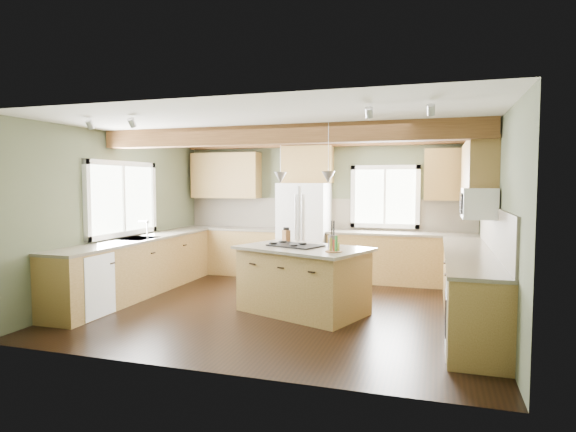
% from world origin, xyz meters
% --- Properties ---
extents(floor, '(5.60, 5.60, 0.00)m').
position_xyz_m(floor, '(0.00, 0.00, 0.00)').
color(floor, black).
rests_on(floor, ground).
extents(ceiling, '(5.60, 5.60, 0.00)m').
position_xyz_m(ceiling, '(0.00, 0.00, 2.60)').
color(ceiling, silver).
rests_on(ceiling, wall_back).
extents(wall_back, '(5.60, 0.00, 5.60)m').
position_xyz_m(wall_back, '(0.00, 2.50, 1.30)').
color(wall_back, '#4B533B').
rests_on(wall_back, ground).
extents(wall_left, '(0.00, 5.00, 5.00)m').
position_xyz_m(wall_left, '(-2.80, 0.00, 1.30)').
color(wall_left, '#4B533B').
rests_on(wall_left, ground).
extents(wall_right, '(0.00, 5.00, 5.00)m').
position_xyz_m(wall_right, '(2.80, 0.00, 1.30)').
color(wall_right, '#4B533B').
rests_on(wall_right, ground).
extents(ceiling_beam, '(5.55, 0.26, 0.26)m').
position_xyz_m(ceiling_beam, '(0.00, -0.18, 2.47)').
color(ceiling_beam, '#4F2E16').
rests_on(ceiling_beam, ceiling).
extents(soffit_trim, '(5.55, 0.20, 0.10)m').
position_xyz_m(soffit_trim, '(0.00, 2.40, 2.54)').
color(soffit_trim, '#4F2E16').
rests_on(soffit_trim, ceiling).
extents(backsplash_back, '(5.58, 0.03, 0.58)m').
position_xyz_m(backsplash_back, '(0.00, 2.48, 1.21)').
color(backsplash_back, brown).
rests_on(backsplash_back, wall_back).
extents(backsplash_right, '(0.03, 3.70, 0.58)m').
position_xyz_m(backsplash_right, '(2.78, 0.05, 1.21)').
color(backsplash_right, brown).
rests_on(backsplash_right, wall_right).
extents(base_cab_back_left, '(2.02, 0.60, 0.88)m').
position_xyz_m(base_cab_back_left, '(-1.79, 2.20, 0.44)').
color(base_cab_back_left, brown).
rests_on(base_cab_back_left, floor).
extents(counter_back_left, '(2.06, 0.64, 0.04)m').
position_xyz_m(counter_back_left, '(-1.79, 2.20, 0.90)').
color(counter_back_left, '#4E4539').
rests_on(counter_back_left, base_cab_back_left).
extents(base_cab_back_right, '(2.62, 0.60, 0.88)m').
position_xyz_m(base_cab_back_right, '(1.49, 2.20, 0.44)').
color(base_cab_back_right, brown).
rests_on(base_cab_back_right, floor).
extents(counter_back_right, '(2.66, 0.64, 0.04)m').
position_xyz_m(counter_back_right, '(1.49, 2.20, 0.90)').
color(counter_back_right, '#4E4539').
rests_on(counter_back_right, base_cab_back_right).
extents(base_cab_left, '(0.60, 3.70, 0.88)m').
position_xyz_m(base_cab_left, '(-2.50, 0.05, 0.44)').
color(base_cab_left, brown).
rests_on(base_cab_left, floor).
extents(counter_left, '(0.64, 3.74, 0.04)m').
position_xyz_m(counter_left, '(-2.50, 0.05, 0.90)').
color(counter_left, '#4E4539').
rests_on(counter_left, base_cab_left).
extents(base_cab_right, '(0.60, 3.70, 0.88)m').
position_xyz_m(base_cab_right, '(2.50, 0.05, 0.44)').
color(base_cab_right, brown).
rests_on(base_cab_right, floor).
extents(counter_right, '(0.64, 3.74, 0.04)m').
position_xyz_m(counter_right, '(2.50, 0.05, 0.90)').
color(counter_right, '#4E4539').
rests_on(counter_right, base_cab_right).
extents(upper_cab_back_left, '(1.40, 0.35, 0.90)m').
position_xyz_m(upper_cab_back_left, '(-1.99, 2.33, 1.95)').
color(upper_cab_back_left, brown).
rests_on(upper_cab_back_left, wall_back).
extents(upper_cab_over_fridge, '(0.96, 0.35, 0.70)m').
position_xyz_m(upper_cab_over_fridge, '(-0.30, 2.33, 2.15)').
color(upper_cab_over_fridge, brown).
rests_on(upper_cab_over_fridge, wall_back).
extents(upper_cab_right, '(0.35, 2.20, 0.90)m').
position_xyz_m(upper_cab_right, '(2.62, 0.90, 1.95)').
color(upper_cab_right, brown).
rests_on(upper_cab_right, wall_right).
extents(upper_cab_back_corner, '(0.90, 0.35, 0.90)m').
position_xyz_m(upper_cab_back_corner, '(2.30, 2.33, 1.95)').
color(upper_cab_back_corner, brown).
rests_on(upper_cab_back_corner, wall_back).
extents(window_left, '(0.04, 1.60, 1.05)m').
position_xyz_m(window_left, '(-2.78, 0.05, 1.55)').
color(window_left, white).
rests_on(window_left, wall_left).
extents(window_back, '(1.10, 0.04, 1.00)m').
position_xyz_m(window_back, '(1.15, 2.48, 1.55)').
color(window_back, white).
rests_on(window_back, wall_back).
extents(sink, '(0.50, 0.65, 0.03)m').
position_xyz_m(sink, '(-2.50, 0.05, 0.91)').
color(sink, '#262628').
rests_on(sink, counter_left).
extents(faucet, '(0.02, 0.02, 0.28)m').
position_xyz_m(faucet, '(-2.32, 0.05, 1.05)').
color(faucet, '#B2B2B7').
rests_on(faucet, sink).
extents(dishwasher, '(0.60, 0.60, 0.84)m').
position_xyz_m(dishwasher, '(-2.49, -1.25, 0.43)').
color(dishwasher, white).
rests_on(dishwasher, floor).
extents(oven, '(0.60, 0.72, 0.84)m').
position_xyz_m(oven, '(2.49, -1.25, 0.43)').
color(oven, white).
rests_on(oven, floor).
extents(microwave, '(0.40, 0.70, 0.38)m').
position_xyz_m(microwave, '(2.58, -0.05, 1.55)').
color(microwave, white).
rests_on(microwave, wall_right).
extents(pendant_left, '(0.18, 0.18, 0.16)m').
position_xyz_m(pendant_left, '(-0.06, -0.04, 1.88)').
color(pendant_left, '#B2B2B7').
rests_on(pendant_left, ceiling).
extents(pendant_right, '(0.18, 0.18, 0.16)m').
position_xyz_m(pendant_right, '(0.70, -0.32, 1.88)').
color(pendant_right, '#B2B2B7').
rests_on(pendant_right, ceiling).
extents(refrigerator, '(0.90, 0.74, 1.80)m').
position_xyz_m(refrigerator, '(-0.30, 2.12, 0.90)').
color(refrigerator, white).
rests_on(refrigerator, floor).
extents(island, '(1.87, 1.50, 0.88)m').
position_xyz_m(island, '(0.32, -0.18, 0.44)').
color(island, brown).
rests_on(island, floor).
extents(island_top, '(2.01, 1.64, 0.04)m').
position_xyz_m(island_top, '(0.32, -0.18, 0.90)').
color(island_top, '#4E4539').
rests_on(island_top, island).
extents(cooktop, '(0.82, 0.69, 0.02)m').
position_xyz_m(cooktop, '(0.19, -0.13, 0.93)').
color(cooktop, black).
rests_on(cooktop, island_top).
extents(knife_block, '(0.14, 0.13, 0.18)m').
position_xyz_m(knife_block, '(-0.06, 0.25, 1.01)').
color(knife_block, brown).
rests_on(knife_block, island_top).
extents(utensil_crock, '(0.15, 0.15, 0.17)m').
position_xyz_m(utensil_crock, '(0.71, -0.08, 1.00)').
color(utensil_crock, '#3F3932').
rests_on(utensil_crock, island_top).
extents(bottle_tray, '(0.29, 0.29, 0.20)m').
position_xyz_m(bottle_tray, '(0.82, -0.52, 1.02)').
color(bottle_tray, brown).
rests_on(bottle_tray, island_top).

